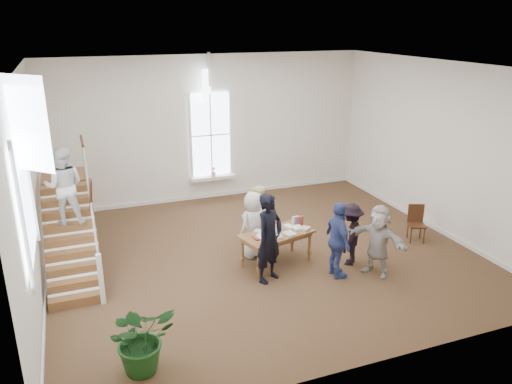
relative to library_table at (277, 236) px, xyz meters
name	(u,v)px	position (x,y,z in m)	size (l,w,h in m)	color
ground	(263,254)	(-0.12, 0.60, -0.71)	(10.00, 10.00, 0.00)	#442A1A
room_shell	(213,186)	(-0.12, 4.99, -0.31)	(10.49, 10.00, 10.00)	silver
staircase	(67,204)	(-4.46, 1.34, 0.91)	(1.10, 4.10, 2.92)	brown
library_table	(277,236)	(0.00, 0.00, 0.00)	(1.84, 1.24, 0.85)	brown
police_officer	(269,238)	(-0.46, -0.64, 0.30)	(0.73, 0.48, 2.01)	black
elderly_woman	(253,224)	(-0.36, 0.61, 0.11)	(0.80, 0.52, 1.63)	silver
person_yellow	(258,216)	(-0.06, 1.11, 0.09)	(0.78, 0.60, 1.60)	#F9ED9B
woman_cluster_a	(338,240)	(1.01, -1.04, 0.18)	(1.03, 0.43, 1.76)	#374584
woman_cluster_b	(351,234)	(1.61, -0.59, 0.04)	(0.96, 0.55, 1.49)	black
woman_cluster_c	(378,240)	(1.91, -1.24, 0.12)	(1.53, 0.49, 1.65)	beige
floor_plant	(142,338)	(-3.52, -2.69, -0.10)	(1.09, 0.94, 1.21)	#143B12
side_chair	(416,221)	(3.91, -0.03, -0.18)	(0.54, 0.54, 0.95)	#35200E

